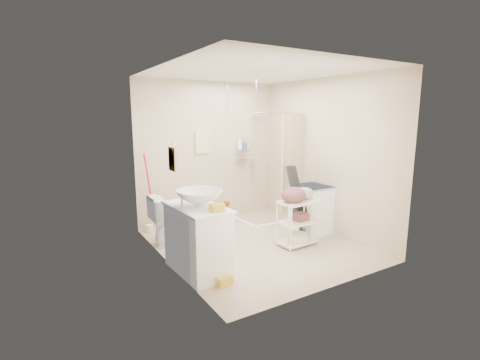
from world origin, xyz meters
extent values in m
plane|color=#C5B394|center=(0.00, 0.00, 0.00)|extent=(3.20, 3.20, 0.00)
cube|color=silver|center=(0.00, 0.00, 2.60)|extent=(2.80, 3.20, 0.04)
cube|color=beige|center=(0.00, 1.60, 1.30)|extent=(2.80, 0.04, 2.60)
cube|color=beige|center=(0.00, -1.60, 1.30)|extent=(2.80, 0.04, 2.60)
cube|color=beige|center=(-1.40, 0.00, 1.30)|extent=(0.04, 3.20, 2.60)
cube|color=beige|center=(1.40, 0.00, 1.30)|extent=(0.04, 3.20, 2.60)
cube|color=white|center=(-1.16, -0.41, 0.43)|extent=(0.61, 1.02, 0.87)
imported|color=silver|center=(-1.12, -0.41, 0.97)|extent=(0.67, 0.67, 0.20)
cube|color=gold|center=(-1.05, -0.75, 0.91)|extent=(0.16, 0.13, 0.09)
cube|color=yellow|center=(-1.05, -0.88, 0.08)|extent=(0.32, 0.27, 0.15)
imported|color=silver|center=(-1.04, 0.72, 0.39)|extent=(0.78, 0.46, 0.78)
imported|color=brown|center=(-0.02, 1.38, 0.16)|extent=(0.19, 0.14, 0.32)
imported|color=brown|center=(0.24, 1.45, 0.19)|extent=(0.26, 0.25, 0.37)
cube|color=beige|center=(-0.15, 1.58, 1.50)|extent=(0.28, 0.03, 0.42)
imported|color=white|center=(0.62, 1.52, 1.45)|extent=(0.11, 0.11, 0.26)
imported|color=#3D5BAB|center=(0.73, 1.53, 1.41)|extent=(0.10, 0.11, 0.19)
cube|color=white|center=(1.14, 0.01, 0.41)|extent=(0.57, 0.59, 0.81)
camera|label=1|loc=(-2.86, -4.28, 1.98)|focal=26.00mm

